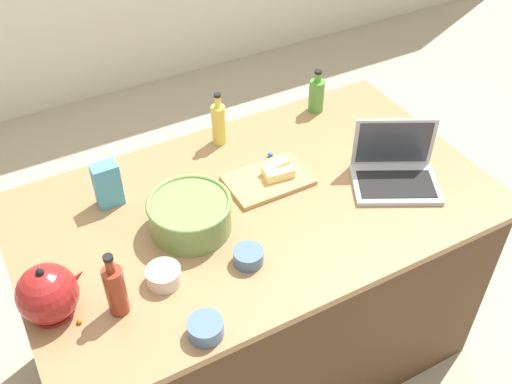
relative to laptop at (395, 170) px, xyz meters
name	(u,v)px	position (x,y,z in m)	size (l,w,h in m)	color
ground_plane	(256,347)	(-0.51, 0.13, -0.95)	(12.00, 12.00, 0.00)	#B7A88E
island_counter	(256,283)	(-0.51, 0.13, -0.50)	(1.70, 0.99, 0.90)	#4C331E
laptop	(395,170)	(0.00, 0.00, 0.00)	(0.38, 0.35, 0.22)	#B7B7BC
mixing_bowl_large	(190,214)	(-0.77, 0.13, 0.02)	(0.29, 0.29, 0.13)	#72934C
bottle_oil	(219,123)	(-0.47, 0.52, 0.04)	(0.06, 0.06, 0.23)	#DBC64C
bottle_soy	(116,289)	(-1.09, -0.09, 0.05)	(0.06, 0.06, 0.23)	maroon
bottle_olive	(316,95)	(0.00, 0.53, 0.03)	(0.07, 0.07, 0.19)	#4C8C38
kettle	(48,294)	(-1.27, 0.00, 0.03)	(0.21, 0.18, 0.20)	maroon
cutting_board	(268,180)	(-0.42, 0.21, -0.04)	(0.31, 0.20, 0.02)	tan
butter_stick_left	(280,175)	(-0.38, 0.19, -0.01)	(0.11, 0.04, 0.04)	#F4E58C
butter_stick_right	(275,167)	(-0.37, 0.24, -0.01)	(0.11, 0.04, 0.04)	#F4E58C
ramekin_small	(248,257)	(-0.67, -0.10, -0.02)	(0.10, 0.10, 0.05)	slate
ramekin_medium	(206,328)	(-0.90, -0.29, -0.02)	(0.11, 0.11, 0.05)	slate
ramekin_wide	(164,276)	(-0.94, -0.05, -0.02)	(0.11, 0.11, 0.05)	beige
candy_bag	(107,185)	(-0.97, 0.38, 0.04)	(0.09, 0.06, 0.17)	#4CA5CC
candy_0	(79,321)	(-1.21, -0.08, -0.04)	(0.02, 0.02, 0.02)	orange
candy_1	(270,155)	(-0.33, 0.34, -0.04)	(0.02, 0.02, 0.02)	blue
candy_2	(428,164)	(0.17, 0.00, -0.04)	(0.02, 0.02, 0.02)	yellow
candy_3	(250,262)	(-0.67, -0.11, -0.04)	(0.01, 0.01, 0.01)	red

